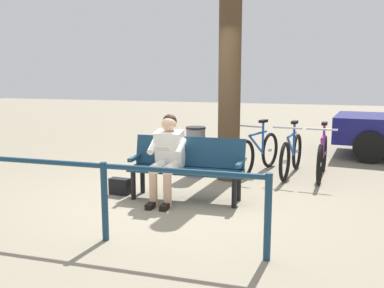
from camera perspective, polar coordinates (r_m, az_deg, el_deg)
name	(u,v)px	position (r m, az deg, el deg)	size (l,w,h in m)	color
ground_plane	(168,202)	(5.93, -3.29, -7.80)	(40.00, 40.00, 0.00)	gray
bench	(187,163)	(5.97, -0.64, -2.63)	(1.61, 0.52, 0.87)	navy
person_reading	(167,154)	(5.86, -3.34, -1.31)	(0.50, 0.77, 1.20)	white
handbag	(120,186)	(6.35, -9.69, -5.63)	(0.30, 0.14, 0.24)	black
tree_trunk	(230,83)	(6.98, 5.07, 8.14)	(0.36, 0.36, 3.20)	#4C3823
litter_bin	(196,152)	(7.27, 0.50, -1.04)	(0.34, 0.34, 0.86)	slate
bicycle_black	(322,157)	(7.54, 17.09, -1.65)	(0.48, 1.68, 0.94)	black
bicycle_purple	(291,155)	(7.60, 13.20, -1.40)	(0.48, 1.67, 0.94)	black
bicycle_silver	(258,153)	(7.68, 8.88, -1.15)	(0.63, 1.62, 0.94)	black
railing_fence	(104,185)	(4.55, -11.74, -5.46)	(3.48, 0.10, 0.85)	navy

